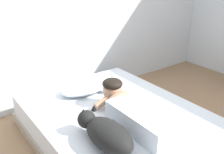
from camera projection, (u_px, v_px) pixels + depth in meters
The scene contains 6 objects.
bed at pixel (123, 131), 2.41m from camera, with size 1.46×2.08×0.33m.
pillow at pixel (84, 88), 2.75m from camera, with size 0.52×0.32×0.11m, color silver.
person_lying at pixel (137, 109), 2.23m from camera, with size 0.43×0.92×0.27m.
dog at pixel (106, 133), 1.91m from camera, with size 0.26×0.57×0.21m.
coffee_cup at pixel (109, 90), 2.75m from camera, with size 0.12×0.09×0.07m.
cell_phone at pixel (89, 120), 2.25m from camera, with size 0.07×0.14×0.01m, color black.
Camera 1 is at (-1.40, -1.27, 1.57)m, focal length 40.95 mm.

